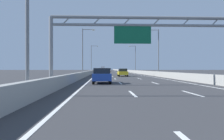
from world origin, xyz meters
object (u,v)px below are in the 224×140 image
streetlamp_right_far (135,57)px  streetlamp_left_far (92,57)px  streetlamp_right_mid (157,49)px  blue_car (102,76)px  yellow_car (123,72)px  sign_gantry (141,32)px  streetlamp_left_mid (84,49)px  box_truck (103,68)px  silver_car (121,71)px  white_car (110,70)px

streetlamp_right_far → streetlamp_left_far: bearing=180.0°
streetlamp_right_mid → streetlamp_left_far: bearing=116.0°
streetlamp_left_far → streetlamp_right_far: (14.93, 0.00, 0.00)m
blue_car → yellow_car: size_ratio=0.97×
sign_gantry → streetlamp_left_mid: 24.21m
box_truck → streetlamp_left_far: bearing=-93.2°
streetlamp_right_mid → box_truck: size_ratio=1.21×
sign_gantry → blue_car: bearing=147.1°
silver_car → streetlamp_left_mid: bearing=-106.3°
streetlamp_left_mid → silver_car: size_ratio=2.11×
streetlamp_left_far → white_car: streetlamp_left_far is taller
blue_car → white_car: bearing=87.7°
streetlamp_right_mid → streetlamp_right_far: (0.00, 30.55, 0.00)m
silver_car → white_car: size_ratio=1.09×
sign_gantry → yellow_car: size_ratio=3.85×
streetlamp_right_mid → streetlamp_left_far: 34.01m
blue_car → streetlamp_left_far: bearing=94.2°
box_truck → white_car: bearing=-77.7°
streetlamp_right_mid → box_truck: 96.47m
streetlamp_left_far → streetlamp_right_far: size_ratio=1.00×
silver_car → blue_car: (-7.04, -57.73, 0.06)m
sign_gantry → box_truck: size_ratio=2.16×
streetlamp_left_mid → box_truck: bearing=87.8°
white_car → box_truck: size_ratio=0.53×
silver_car → streetlamp_right_mid: bearing=-83.7°
streetlamp_left_far → blue_car: 51.65m
white_car → blue_car: bearing=-92.3°
streetlamp_left_mid → streetlamp_right_far: (14.93, 30.55, 0.00)m
box_truck → streetlamp_right_mid: bearing=-83.3°
box_truck → yellow_car: bearing=-87.7°
streetlamp_left_far → white_car: 47.75m
streetlamp_right_far → blue_car: size_ratio=2.24×
streetlamp_right_far → blue_car: streetlamp_right_far is taller
streetlamp_right_mid → yellow_car: (-7.28, -1.92, -4.64)m
streetlamp_right_mid → white_car: 77.94m
streetlamp_left_mid → box_truck: (3.67, 95.73, -3.80)m
sign_gantry → white_car: bearing=89.8°
streetlamp_right_mid → box_truck: streetlamp_right_mid is taller
streetlamp_right_mid → silver_car: 37.50m
streetlamp_left_mid → box_truck: streetlamp_left_mid is taller
streetlamp_right_far → blue_car: bearing=-102.3°
streetlamp_right_mid → silver_car: bearing=96.3°
streetlamp_right_far → white_car: streetlamp_right_far is taller
sign_gantry → box_truck: sign_gantry is taller
yellow_car → streetlamp_right_mid: bearing=14.8°
silver_car → blue_car: blue_car is taller
streetlamp_left_mid → white_car: (7.64, 77.46, -4.64)m
blue_car → streetlamp_right_mid: bearing=61.8°
streetlamp_left_far → yellow_car: (7.65, -32.48, -4.64)m
streetlamp_left_mid → white_car: 77.97m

